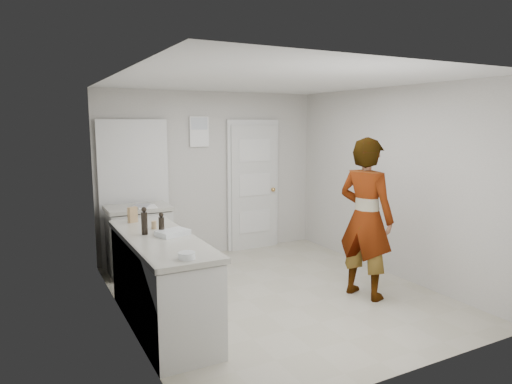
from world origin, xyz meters
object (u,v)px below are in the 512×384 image
cake_mix_box (133,215)px  egg_bowl (187,256)px  oil_cruet_b (144,221)px  baking_dish (173,233)px  oil_cruet_a (161,224)px  spice_jar (154,225)px  person (366,218)px

cake_mix_box → egg_bowl: (0.08, -1.60, -0.06)m
oil_cruet_b → baking_dish: (0.24, -0.16, -0.11)m
oil_cruet_a → baking_dish: size_ratio=0.65×
egg_bowl → oil_cruet_b: bearing=95.8°
spice_jar → baking_dish: spice_jar is taller
person → oil_cruet_b: (-2.45, 0.47, 0.12)m
cake_mix_box → oil_cruet_b: oil_cruet_b is taller
person → spice_jar: size_ratio=22.46×
person → egg_bowl: 2.41m
spice_jar → person: bearing=-16.3°
cake_mix_box → baking_dish: (0.22, -0.78, -0.06)m
baking_dish → egg_bowl: 0.83m
person → oil_cruet_a: (-2.30, 0.40, 0.10)m
oil_cruet_b → oil_cruet_a: bearing=-27.2°
person → egg_bowl: (-2.35, -0.51, 0.02)m
spice_jar → oil_cruet_a: 0.29m
person → oil_cruet_a: bearing=62.1°
cake_mix_box → egg_bowl: 1.61m
baking_dish → oil_cruet_b: bearing=145.5°
oil_cruet_a → cake_mix_box: bearing=100.5°
cake_mix_box → spice_jar: cake_mix_box is taller
person → oil_cruet_b: person is taller
oil_cruet_a → egg_bowl: size_ratio=1.59×
spice_jar → oil_cruet_a: (0.00, -0.28, 0.07)m
cake_mix_box → oil_cruet_b: (-0.02, -0.62, 0.05)m
person → oil_cruet_a: person is taller
spice_jar → baking_dish: bearing=-76.1°
oil_cruet_b → egg_bowl: 0.99m
cake_mix_box → oil_cruet_a: oil_cruet_a is taller
person → oil_cruet_a: 2.34m
baking_dish → cake_mix_box: bearing=105.5°
spice_jar → egg_bowl: (-0.05, -1.18, -0.01)m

